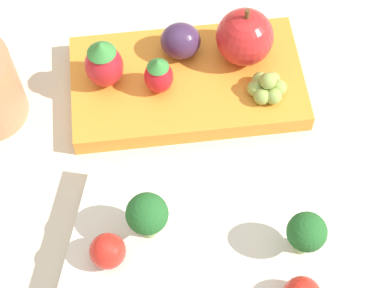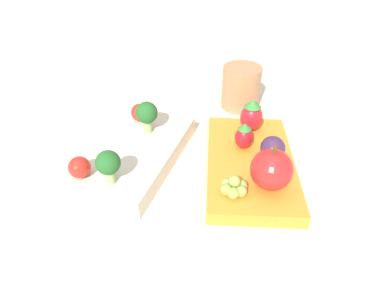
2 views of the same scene
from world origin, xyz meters
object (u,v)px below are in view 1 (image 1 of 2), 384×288
Objects in this scene: bento_box_fruit at (185,83)px; strawberry_0 at (158,75)px; broccoli_floret_0 at (305,233)px; cherry_tomato_0 at (107,251)px; apple at (244,37)px; plum at (180,41)px; bento_box_savoury at (200,248)px; strawberry_1 at (103,63)px; grape_cluster at (266,87)px; broccoli_floret_1 at (146,215)px.

strawberry_0 reaches higher than bento_box_fruit.
broccoli_floret_0 is 1.67× the size of cherry_tomato_0.
apple is at bearing -155.07° from strawberry_0.
apple is 1.66× the size of plum.
strawberry_1 reaches higher than bento_box_savoury.
bento_box_savoury is at bearing 117.28° from strawberry_1.
broccoli_floret_0 is 0.75× the size of apple.
bento_box_fruit is 0.18m from cherry_tomato_0.
broccoli_floret_0 is (-0.09, 0.17, 0.05)m from bento_box_fruit.
grape_cluster is (-0.07, 0.05, -0.01)m from plum.
apple is at bearing -155.72° from bento_box_fruit.
strawberry_1 is at bearing -62.72° from bento_box_savoury.
grape_cluster is at bearing -130.04° from cherry_tomato_0.
broccoli_floret_1 is 0.80× the size of apple.
plum is at bearing -155.30° from strawberry_1.
strawberry_1 is 0.07m from plum.
broccoli_floret_1 is 1.23× the size of strawberry_0.
bento_box_fruit is at bearing -108.76° from cherry_tomato_0.
cherry_tomato_0 is at bearing 94.12° from strawberry_1.
plum is at bearing -85.44° from bento_box_savoury.
apple is at bearing -114.90° from broccoli_floret_1.
bento_box_savoury is 0.06m from broccoli_floret_1.
broccoli_floret_1 is at bearing -7.30° from broccoli_floret_0.
broccoli_floret_1 is at bearing 82.17° from plum.
bento_box_savoury is 6.07× the size of grape_cluster.
apple is 0.12m from strawberry_1.
cherry_tomato_0 is at bearing 60.52° from apple.
apple is at bearing -79.99° from broccoli_floret_0.
broccoli_floret_0 is 0.19m from apple.
bento_box_savoury is at bearing 67.06° from grape_cluster.
grape_cluster is at bearing 173.67° from strawberry_1.
broccoli_floret_0 is 0.15m from grape_cluster.
broccoli_floret_0 is 0.21m from plum.
bento_box_fruit is 0.16m from broccoli_floret_1.
apple is (-0.05, -0.02, 0.03)m from bento_box_fruit.
plum is (-0.02, -0.04, -0.00)m from strawberry_0.
broccoli_floret_1 is at bearing 87.76° from strawberry_0.
bento_box_savoury reaches higher than bento_box_fruit.
cherry_tomato_0 is (0.06, 0.17, 0.03)m from bento_box_fruit.
bento_box_savoury is 0.18m from strawberry_1.
bento_box_fruit is 0.07m from grape_cluster.
broccoli_floret_0 is 0.88× the size of strawberry_1.
strawberry_1 reaches higher than strawberry_0.
broccoli_floret_1 is 1.78× the size of cherry_tomato_0.
grape_cluster is at bearing -126.89° from broccoli_floret_1.
apple reaches higher than broccoli_floret_1.
bento_box_fruit is 4.55× the size of broccoli_floret_1.
apple reaches higher than strawberry_0.
apple reaches higher than strawberry_1.
broccoli_floret_1 reaches higher than strawberry_0.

